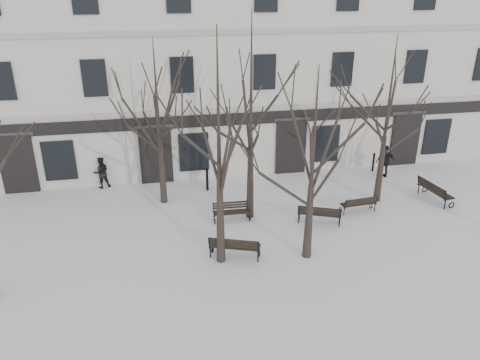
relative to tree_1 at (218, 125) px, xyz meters
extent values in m
plane|color=silver|center=(1.39, -0.19, -5.23)|extent=(100.00, 100.00, 0.00)
cube|color=beige|center=(1.39, 12.81, 0.27)|extent=(40.00, 10.00, 11.00)
cube|color=#A39E95|center=(1.39, 7.78, -1.63)|extent=(40.00, 0.12, 0.25)
cube|color=#A39E95|center=(1.39, 7.78, 2.07)|extent=(40.00, 0.12, 0.25)
cube|color=black|center=(1.39, 7.77, -2.13)|extent=(40.00, 0.10, 0.60)
cube|color=black|center=(-8.61, 7.75, -3.78)|extent=(1.60, 0.22, 2.90)
cube|color=#2D2B28|center=(-8.61, 7.71, -2.28)|extent=(1.90, 0.08, 0.18)
cube|color=black|center=(-6.71, 7.76, -3.73)|extent=(1.50, 0.14, 2.00)
cube|color=black|center=(-2.11, 7.75, -3.78)|extent=(1.60, 0.22, 2.90)
cube|color=#2D2B28|center=(-2.11, 7.71, -2.28)|extent=(1.90, 0.08, 0.18)
cube|color=black|center=(-0.21, 7.76, -3.73)|extent=(1.50, 0.14, 2.00)
cube|color=black|center=(4.89, 7.75, -3.78)|extent=(1.60, 0.22, 2.90)
cube|color=#2D2B28|center=(4.89, 7.71, -2.28)|extent=(1.90, 0.08, 0.18)
cube|color=black|center=(6.79, 7.76, -3.73)|extent=(1.50, 0.14, 2.00)
cube|color=black|center=(11.39, 7.75, -3.78)|extent=(1.60, 0.22, 2.90)
cube|color=#2D2B28|center=(11.39, 7.71, -2.28)|extent=(1.90, 0.08, 0.18)
cube|color=black|center=(13.29, 7.76, -3.73)|extent=(1.50, 0.14, 2.00)
cube|color=black|center=(-8.61, 7.76, 0.17)|extent=(1.10, 0.14, 1.70)
cube|color=black|center=(-4.61, 7.76, 0.17)|extent=(1.10, 0.14, 1.70)
cube|color=black|center=(-0.61, 7.76, 0.17)|extent=(1.10, 0.14, 1.70)
cube|color=black|center=(3.39, 7.76, 0.17)|extent=(1.10, 0.14, 1.70)
cube|color=black|center=(7.39, 7.76, 0.17)|extent=(1.10, 0.14, 1.70)
cube|color=black|center=(11.39, 7.76, 0.17)|extent=(1.10, 0.14, 1.70)
cone|color=black|center=(0.00, 0.00, -3.48)|extent=(0.34, 0.34, 3.52)
cone|color=black|center=(3.21, -0.29, -3.74)|extent=(0.34, 0.34, 2.99)
cone|color=black|center=(-1.88, 5.37, -3.68)|extent=(0.34, 0.34, 3.12)
cone|color=black|center=(1.76, 3.21, -3.42)|extent=(0.34, 0.34, 3.62)
cone|color=black|center=(7.94, 3.68, -3.66)|extent=(0.34, 0.34, 3.15)
torus|color=black|center=(1.45, 0.01, -5.09)|extent=(0.15, 0.30, 0.30)
cylinder|color=black|center=(1.32, -0.35, -5.00)|extent=(0.05, 0.05, 0.47)
cube|color=black|center=(1.39, -0.17, -4.76)|extent=(0.25, 0.56, 0.05)
torus|color=black|center=(-0.23, 0.62, -5.09)|extent=(0.15, 0.30, 0.30)
cylinder|color=black|center=(-0.36, 0.26, -5.00)|extent=(0.05, 0.05, 0.47)
cube|color=black|center=(-0.29, 0.44, -4.76)|extent=(0.25, 0.56, 0.05)
cube|color=black|center=(0.63, 0.35, -4.74)|extent=(1.81, 0.73, 0.04)
cube|color=black|center=(0.58, 0.21, -4.74)|extent=(1.81, 0.73, 0.04)
cube|color=black|center=(0.53, 0.08, -4.74)|extent=(1.81, 0.73, 0.04)
cube|color=black|center=(0.48, -0.06, -4.74)|extent=(1.81, 0.73, 0.04)
cube|color=black|center=(0.46, -0.10, -4.60)|extent=(1.79, 0.68, 0.09)
cube|color=black|center=(0.45, -0.12, -4.48)|extent=(1.79, 0.68, 0.09)
cube|color=black|center=(0.45, -0.15, -4.35)|extent=(1.79, 0.68, 0.09)
cylinder|color=black|center=(1.29, -0.43, -4.55)|extent=(0.09, 0.16, 0.52)
cylinder|color=black|center=(-0.39, 0.18, -4.55)|extent=(0.09, 0.16, 0.52)
torus|color=black|center=(5.39, 1.91, -5.09)|extent=(0.16, 0.29, 0.29)
cylinder|color=black|center=(5.25, 1.57, -5.01)|extent=(0.05, 0.05, 0.45)
cube|color=black|center=(5.32, 1.74, -4.78)|extent=(0.26, 0.53, 0.05)
torus|color=black|center=(3.81, 2.56, -5.09)|extent=(0.16, 0.29, 0.29)
cylinder|color=black|center=(3.67, 2.23, -5.01)|extent=(0.05, 0.05, 0.45)
cube|color=black|center=(3.74, 2.39, -4.78)|extent=(0.26, 0.53, 0.05)
cube|color=black|center=(4.61, 2.27, -4.76)|extent=(1.70, 0.77, 0.04)
cube|color=black|center=(4.56, 2.14, -4.76)|extent=(1.70, 0.77, 0.04)
cube|color=black|center=(4.50, 2.01, -4.76)|extent=(1.70, 0.77, 0.04)
cube|color=black|center=(4.45, 1.88, -4.76)|extent=(1.70, 0.77, 0.04)
cube|color=black|center=(4.44, 1.84, -4.63)|extent=(1.68, 0.72, 0.09)
cube|color=black|center=(4.43, 1.82, -4.51)|extent=(1.68, 0.72, 0.09)
cube|color=black|center=(4.42, 1.80, -4.39)|extent=(1.68, 0.72, 0.09)
cylinder|color=black|center=(5.22, 1.50, -4.58)|extent=(0.09, 0.15, 0.50)
cylinder|color=black|center=(3.64, 2.15, -4.58)|extent=(0.09, 0.15, 0.50)
torus|color=black|center=(0.16, 2.83, -5.11)|extent=(0.05, 0.26, 0.26)
cylinder|color=black|center=(0.16, 3.15, -5.03)|extent=(0.04, 0.04, 0.40)
cube|color=black|center=(0.16, 2.99, -4.83)|extent=(0.06, 0.49, 0.04)
torus|color=black|center=(1.66, 2.79, -5.11)|extent=(0.05, 0.26, 0.26)
cylinder|color=black|center=(1.67, 3.11, -5.03)|extent=(0.04, 0.04, 0.40)
cube|color=black|center=(1.67, 2.95, -4.83)|extent=(0.06, 0.49, 0.04)
cube|color=black|center=(0.91, 2.77, -4.82)|extent=(1.60, 0.12, 0.03)
cube|color=black|center=(0.91, 2.90, -4.82)|extent=(1.60, 0.12, 0.03)
cube|color=black|center=(0.92, 3.02, -4.82)|extent=(1.60, 0.12, 0.03)
cube|color=black|center=(0.92, 3.15, -4.82)|extent=(1.60, 0.12, 0.03)
cube|color=black|center=(0.92, 3.18, -4.70)|extent=(1.60, 0.07, 0.08)
cube|color=black|center=(0.92, 3.20, -4.60)|extent=(1.60, 0.07, 0.08)
cube|color=black|center=(0.92, 3.22, -4.49)|extent=(1.60, 0.07, 0.08)
cylinder|color=black|center=(0.17, 3.22, -4.66)|extent=(0.04, 0.13, 0.44)
cylinder|color=black|center=(1.67, 3.18, -4.66)|extent=(0.04, 0.13, 0.44)
torus|color=black|center=(7.32, 2.97, -5.11)|extent=(0.07, 0.26, 0.26)
cylinder|color=black|center=(7.35, 2.65, -5.03)|extent=(0.04, 0.04, 0.40)
cube|color=black|center=(7.33, 2.81, -4.83)|extent=(0.09, 0.49, 0.04)
torus|color=black|center=(5.81, 2.83, -5.11)|extent=(0.07, 0.26, 0.26)
cylinder|color=black|center=(5.84, 2.51, -5.03)|extent=(0.04, 0.04, 0.40)
cube|color=black|center=(5.82, 2.67, -4.83)|extent=(0.09, 0.49, 0.04)
cube|color=black|center=(6.56, 2.93, -4.81)|extent=(1.61, 0.23, 0.03)
cube|color=black|center=(6.57, 2.81, -4.81)|extent=(1.61, 0.23, 0.03)
cube|color=black|center=(6.58, 2.69, -4.81)|extent=(1.61, 0.23, 0.03)
cube|color=black|center=(6.59, 2.56, -4.81)|extent=(1.61, 0.23, 0.03)
cube|color=black|center=(6.60, 2.53, -4.70)|extent=(1.60, 0.18, 0.08)
cube|color=black|center=(6.60, 2.51, -4.59)|extent=(1.60, 0.18, 0.08)
cube|color=black|center=(6.60, 2.49, -4.48)|extent=(1.60, 0.18, 0.08)
cylinder|color=black|center=(7.35, 2.58, -4.65)|extent=(0.05, 0.13, 0.44)
cylinder|color=black|center=(5.84, 2.44, -4.65)|extent=(0.05, 0.13, 0.44)
torus|color=black|center=(10.91, 2.30, -5.08)|extent=(0.31, 0.10, 0.31)
cylinder|color=black|center=(10.53, 2.24, -4.99)|extent=(0.05, 0.05, 0.48)
cube|color=black|center=(10.72, 2.27, -4.75)|extent=(0.59, 0.14, 0.05)
torus|color=black|center=(10.66, 4.10, -5.08)|extent=(0.31, 0.10, 0.31)
cylinder|color=black|center=(10.27, 4.04, -4.99)|extent=(0.05, 0.05, 0.48)
cube|color=black|center=(10.47, 4.07, -4.75)|extent=(0.59, 0.14, 0.05)
cube|color=black|center=(10.83, 3.20, -4.73)|extent=(0.37, 1.91, 0.04)
cube|color=black|center=(10.68, 3.18, -4.73)|extent=(0.37, 1.91, 0.04)
cube|color=black|center=(10.53, 3.16, -4.73)|extent=(0.37, 1.91, 0.04)
cube|color=black|center=(10.38, 3.14, -4.73)|extent=(0.37, 1.91, 0.04)
cube|color=black|center=(10.34, 3.13, -4.59)|extent=(0.31, 1.91, 0.10)
cube|color=black|center=(10.32, 3.13, -4.47)|extent=(0.31, 1.91, 0.10)
cube|color=black|center=(10.30, 3.13, -4.34)|extent=(0.31, 1.91, 0.10)
cylinder|color=black|center=(10.45, 2.23, -4.54)|extent=(0.16, 0.06, 0.53)
cylinder|color=black|center=(10.19, 4.03, -4.54)|extent=(0.16, 0.06, 0.53)
cylinder|color=black|center=(0.27, 6.30, -4.70)|extent=(0.13, 0.13, 1.07)
sphere|color=black|center=(0.27, 6.30, -4.14)|extent=(0.15, 0.15, 0.15)
cylinder|color=black|center=(9.34, 7.08, -4.76)|extent=(0.11, 0.11, 0.95)
sphere|color=black|center=(9.34, 7.08, -4.26)|extent=(0.13, 0.13, 0.13)
imported|color=black|center=(-4.82, 7.59, -5.23)|extent=(0.90, 0.77, 1.60)
imported|color=black|center=(9.54, 6.22, -5.23)|extent=(1.04, 0.48, 1.74)
camera|label=1|loc=(-2.03, -14.56, 4.43)|focal=35.00mm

